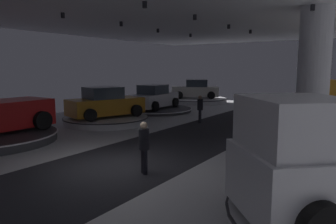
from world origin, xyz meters
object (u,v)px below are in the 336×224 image
(display_car_deep_left, at_px, (195,90))
(display_car_far_left, at_px, (154,98))
(display_platform_deep_left, at_px, (195,100))
(visitor_walking_far, at_px, (200,107))
(display_platform_far_left, at_px, (154,109))
(column_right, at_px, (313,78))
(display_car_mid_left, at_px, (105,104))
(visitor_walking_near, at_px, (144,144))
(display_platform_mid_left, at_px, (106,120))

(display_car_deep_left, height_order, display_car_far_left, display_car_deep_left)
(display_platform_deep_left, xyz_separation_m, visitor_walking_far, (5.87, -9.90, 0.71))
(display_car_far_left, bearing_deg, display_platform_far_left, 93.96)
(display_platform_far_left, bearing_deg, column_right, -23.89)
(display_platform_deep_left, xyz_separation_m, display_platform_far_left, (0.68, -7.29, -0.07))
(display_car_mid_left, relative_size, display_car_far_left, 1.05)
(display_platform_deep_left, distance_m, visitor_walking_far, 11.54)
(column_right, bearing_deg, display_car_deep_left, 134.50)
(display_car_deep_left, bearing_deg, display_platform_far_left, -84.92)
(visitor_walking_near, bearing_deg, display_car_far_left, 125.16)
(display_car_deep_left, distance_m, visitor_walking_far, 11.52)
(column_right, xyz_separation_m, visitor_walking_far, (-6.36, 2.50, -1.84))
(display_car_far_left, bearing_deg, column_right, -23.77)
(display_car_far_left, bearing_deg, display_platform_mid_left, -82.01)
(display_car_deep_left, relative_size, display_car_far_left, 1.04)
(display_platform_deep_left, height_order, display_car_far_left, display_car_far_left)
(display_car_mid_left, relative_size, visitor_walking_far, 2.86)
(column_right, bearing_deg, display_platform_mid_left, -176.70)
(column_right, xyz_separation_m, display_platform_deep_left, (-12.23, 12.41, -2.55))
(visitor_walking_far, bearing_deg, display_car_far_left, 153.54)
(display_car_mid_left, bearing_deg, display_platform_deep_left, 96.42)
(column_right, xyz_separation_m, display_platform_far_left, (-11.56, 5.12, -2.62))
(column_right, height_order, display_car_mid_left, column_right)
(visitor_walking_far, bearing_deg, display_car_deep_left, 120.52)
(display_car_deep_left, distance_m, visitor_walking_near, 20.74)
(column_right, bearing_deg, display_platform_deep_left, 134.60)
(column_right, relative_size, display_car_far_left, 1.27)
(display_car_deep_left, height_order, visitor_walking_near, display_car_deep_left)
(display_platform_mid_left, distance_m, display_car_mid_left, 0.94)
(display_platform_far_left, height_order, visitor_walking_far, visitor_walking_far)
(display_car_far_left, bearing_deg, visitor_walking_near, -54.84)
(display_platform_deep_left, distance_m, display_car_far_left, 7.39)
(display_car_mid_left, height_order, display_platform_far_left, display_car_mid_left)
(column_right, distance_m, visitor_walking_near, 7.50)
(display_car_deep_left, xyz_separation_m, display_car_mid_left, (1.44, -13.07, 0.02))
(display_platform_far_left, xyz_separation_m, visitor_walking_near, (8.08, -11.50, 0.78))
(display_platform_far_left, xyz_separation_m, visitor_walking_far, (5.20, -2.62, 0.78))
(visitor_walking_near, bearing_deg, display_car_deep_left, 114.91)
(display_platform_mid_left, xyz_separation_m, display_car_far_left, (-0.80, 5.71, 0.78))
(display_platform_mid_left, bearing_deg, display_car_deep_left, 96.36)
(display_car_mid_left, distance_m, visitor_walking_near, 9.28)
(display_car_far_left, height_order, visitor_walking_near, display_car_far_left)
(display_car_far_left, xyz_separation_m, visitor_walking_far, (5.20, -2.59, -0.08))
(column_right, bearing_deg, display_car_mid_left, -176.55)
(display_platform_far_left, relative_size, display_car_far_left, 1.28)
(visitor_walking_near, xyz_separation_m, visitor_walking_far, (-2.88, 8.89, 0.00))
(column_right, bearing_deg, display_platform_far_left, 156.11)
(display_platform_mid_left, bearing_deg, display_car_far_left, 97.99)
(display_platform_deep_left, height_order, display_platform_mid_left, display_platform_mid_left)
(column_right, distance_m, display_car_mid_left, 10.90)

